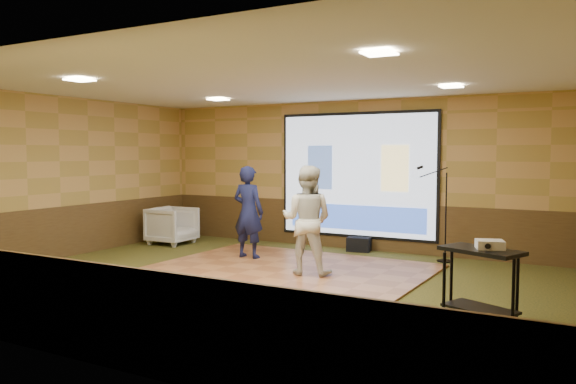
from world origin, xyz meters
The scene contains 18 objects.
ground centered at (0.00, 0.00, 0.00)m, with size 9.00×9.00×0.00m, color #273216.
room_shell centered at (0.00, 0.00, 2.09)m, with size 9.04×7.04×3.02m.
wainscot_back centered at (0.00, 3.48, 0.47)m, with size 9.00×0.04×0.95m, color #442D16.
wainscot_front centered at (0.00, -3.48, 0.47)m, with size 9.00×0.04×0.95m, color #442D16.
wainscot_left centered at (-4.48, 0.00, 0.47)m, with size 0.04×7.00×0.95m, color #442D16.
projector_screen centered at (0.00, 3.44, 1.47)m, with size 3.32×0.06×2.52m.
downlight_nw centered at (-2.20, 1.80, 2.97)m, with size 0.32×0.32×0.02m, color beige.
downlight_ne centered at (2.20, 1.80, 2.97)m, with size 0.32×0.32×0.02m, color beige.
downlight_sw centered at (-2.20, -1.50, 2.97)m, with size 0.32×0.32×0.02m, color beige.
downlight_se centered at (2.20, -1.50, 2.97)m, with size 0.32×0.32×0.02m, color beige.
dance_floor centered at (-0.22, 0.99, 0.02)m, with size 4.43×3.37×0.03m, color #9F643A.
player_left centered at (-1.34, 1.51, 0.87)m, with size 0.61×0.40×1.68m, color #13173D.
player_right centered at (0.22, 0.78, 0.89)m, with size 0.84×0.65×1.72m, color silver.
av_table centered at (3.12, -0.69, 0.61)m, with size 0.85×0.45×0.90m.
projector centered at (3.20, -0.66, 0.94)m, with size 0.29×0.24×0.10m, color silver.
mic_stand centered at (1.83, 3.01, 0.49)m, with size 0.68×0.28×1.72m.
banquet_chair centered at (-3.71, 2.19, 0.40)m, with size 0.85×0.87×0.79m, color gray.
duffel_bag centered at (0.14, 3.25, 0.14)m, with size 0.45×0.30×0.28m, color black.
Camera 1 is at (4.18, -7.07, 1.95)m, focal length 35.00 mm.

